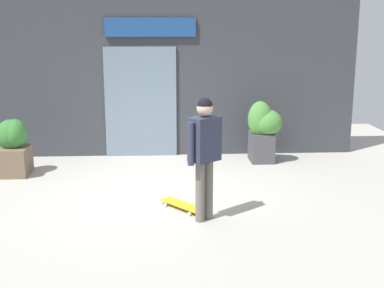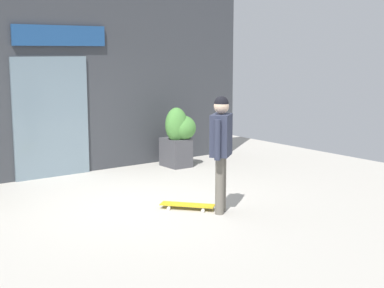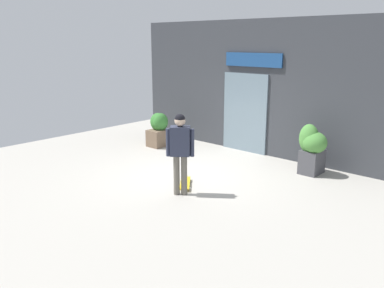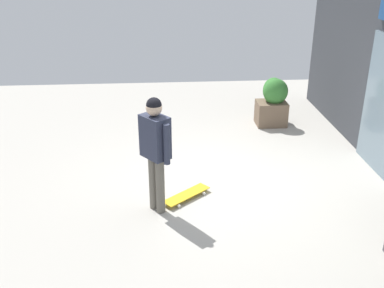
# 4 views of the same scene
# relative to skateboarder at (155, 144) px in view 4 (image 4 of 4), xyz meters

# --- Properties ---
(ground_plane) EXTENTS (12.00, 12.00, 0.00)m
(ground_plane) POSITION_rel_skateboarder_xyz_m (-0.75, 1.11, -1.07)
(ground_plane) COLOR #B2ADA3
(skateboarder) EXTENTS (0.48, 0.46, 1.74)m
(skateboarder) POSITION_rel_skateboarder_xyz_m (0.00, 0.00, 0.00)
(skateboarder) COLOR #666056
(skateboarder) RESTS_ON ground_plane
(skateboard) EXTENTS (0.70, 0.78, 0.08)m
(skateboard) POSITION_rel_skateboarder_xyz_m (-0.28, 0.45, -1.01)
(skateboard) COLOR gold
(skateboard) RESTS_ON ground_plane
(planter_box_left) EXTENTS (0.56, 0.64, 1.03)m
(planter_box_left) POSITION_rel_skateboarder_xyz_m (-3.31, 2.50, -0.52)
(planter_box_left) COLOR brown
(planter_box_left) RESTS_ON ground_plane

